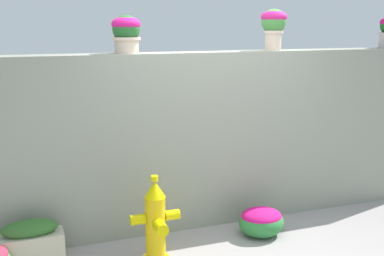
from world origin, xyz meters
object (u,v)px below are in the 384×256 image
(flower_bush_left, at_px, (261,221))
(planter_box, at_px, (31,243))
(potted_plant_2, at_px, (274,24))
(fire_hydrant, at_px, (156,223))
(potted_plant_1, at_px, (126,32))

(flower_bush_left, relative_size, planter_box, 0.81)
(potted_plant_2, distance_m, fire_hydrant, 2.56)
(potted_plant_2, bearing_deg, planter_box, -172.14)
(potted_plant_2, bearing_deg, fire_hydrant, -155.84)
(flower_bush_left, bearing_deg, planter_box, 175.85)
(fire_hydrant, xyz_separation_m, flower_bush_left, (1.23, 0.17, -0.23))
(flower_bush_left, distance_m, planter_box, 2.37)
(potted_plant_1, relative_size, potted_plant_2, 0.83)
(potted_plant_2, xyz_separation_m, planter_box, (-2.74, -0.38, -2.03))
(fire_hydrant, height_order, planter_box, fire_hydrant)
(flower_bush_left, bearing_deg, potted_plant_1, 156.63)
(potted_plant_1, relative_size, flower_bush_left, 0.77)
(potted_plant_1, bearing_deg, planter_box, -159.79)
(potted_plant_2, distance_m, planter_box, 3.43)
(fire_hydrant, bearing_deg, potted_plant_1, 95.54)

